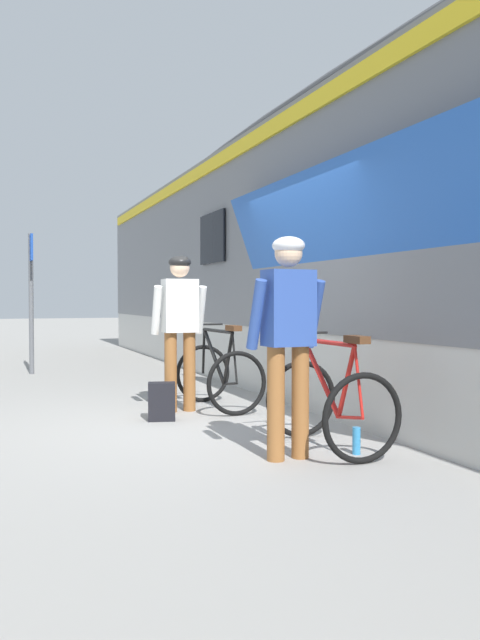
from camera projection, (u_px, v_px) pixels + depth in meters
ground_plane at (205, 424)px, 6.42m from camera, size 80.00×80.00×0.00m
train_car at (389, 246)px, 8.16m from camera, size 3.33×21.34×3.88m
cyclist_near_in_white at (180, 319)px, 7.11m from camera, size 0.61×0.31×1.76m
cyclist_far_in_blue at (288, 326)px, 4.96m from camera, size 0.62×0.33×1.76m
bicycle_near_black at (219, 374)px, 7.32m from camera, size 0.76×1.10×0.99m
bicycle_far_red at (330, 402)px, 5.30m from camera, size 0.71×1.08×0.99m
backpack_on_platform at (162, 401)px, 6.59m from camera, size 0.32×0.25×0.40m
water_bottle_near_the_bikes at (356, 441)px, 5.14m from camera, size 0.07×0.07×0.22m
platform_sign_post at (31, 279)px, 10.74m from camera, size 0.08×0.70×2.40m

